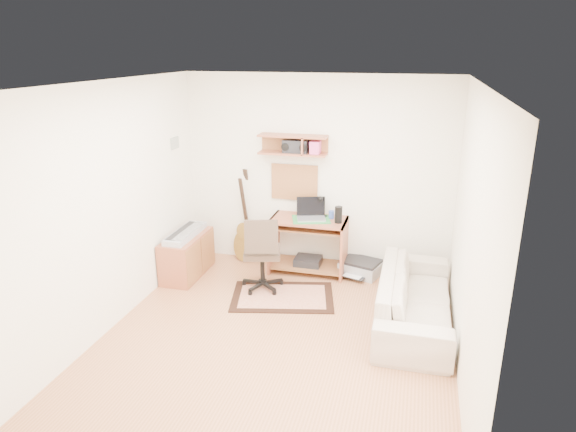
% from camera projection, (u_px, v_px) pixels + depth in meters
% --- Properties ---
extents(floor, '(3.60, 4.00, 0.01)m').
position_uv_depth(floor, '(277.00, 338.00, 5.37)').
color(floor, '#BD7B4F').
rests_on(floor, ground).
extents(ceiling, '(3.60, 4.00, 0.01)m').
position_uv_depth(ceiling, '(275.00, 83.00, 4.54)').
color(ceiling, white).
rests_on(ceiling, ground).
extents(back_wall, '(3.60, 0.01, 2.60)m').
position_uv_depth(back_wall, '(317.00, 174.00, 6.80)').
color(back_wall, white).
rests_on(back_wall, ground).
extents(left_wall, '(0.01, 4.00, 2.60)m').
position_uv_depth(left_wall, '(112.00, 207.00, 5.38)').
color(left_wall, white).
rests_on(left_wall, ground).
extents(right_wall, '(0.01, 4.00, 2.60)m').
position_uv_depth(right_wall, '(471.00, 237.00, 4.53)').
color(right_wall, white).
rests_on(right_wall, ground).
extents(wall_shelf, '(0.90, 0.25, 0.26)m').
position_uv_depth(wall_shelf, '(293.00, 145.00, 6.62)').
color(wall_shelf, '#A7593B').
rests_on(wall_shelf, back_wall).
extents(cork_board, '(0.64, 0.03, 0.49)m').
position_uv_depth(cork_board, '(294.00, 182.00, 6.89)').
color(cork_board, tan).
rests_on(cork_board, back_wall).
extents(wall_photo, '(0.02, 0.20, 0.15)m').
position_uv_depth(wall_photo, '(175.00, 143.00, 6.63)').
color(wall_photo, '#4C8CBF').
rests_on(wall_photo, left_wall).
extents(desk, '(1.00, 0.55, 0.75)m').
position_uv_depth(desk, '(308.00, 245.00, 6.84)').
color(desk, '#A7593B').
rests_on(desk, floor).
extents(laptop, '(0.46, 0.46, 0.28)m').
position_uv_depth(laptop, '(311.00, 210.00, 6.65)').
color(laptop, silver).
rests_on(laptop, desk).
extents(speaker, '(0.10, 0.10, 0.22)m').
position_uv_depth(speaker, '(338.00, 215.00, 6.55)').
color(speaker, black).
rests_on(speaker, desk).
extents(desk_lamp, '(0.10, 0.10, 0.29)m').
position_uv_depth(desk_lamp, '(325.00, 206.00, 6.76)').
color(desk_lamp, black).
rests_on(desk_lamp, desk).
extents(pencil_cup, '(0.07, 0.07, 0.11)m').
position_uv_depth(pencil_cup, '(331.00, 215.00, 6.73)').
color(pencil_cup, '#3752A7').
rests_on(pencil_cup, desk).
extents(boombox, '(0.32, 0.15, 0.17)m').
position_uv_depth(boombox, '(295.00, 146.00, 6.62)').
color(boombox, black).
rests_on(boombox, wall_shelf).
extents(rug, '(1.38, 1.07, 0.02)m').
position_uv_depth(rug, '(283.00, 296.00, 6.23)').
color(rug, beige).
rests_on(rug, floor).
extents(task_chair, '(0.62, 0.62, 0.99)m').
position_uv_depth(task_chair, '(262.00, 252.00, 6.31)').
color(task_chair, '#3C2F23').
rests_on(task_chair, floor).
extents(cabinet, '(0.40, 0.90, 0.55)m').
position_uv_depth(cabinet, '(187.00, 255.00, 6.77)').
color(cabinet, '#A7593B').
rests_on(cabinet, floor).
extents(music_keyboard, '(0.26, 0.82, 0.07)m').
position_uv_depth(music_keyboard, '(185.00, 234.00, 6.67)').
color(music_keyboard, '#B2B5BA').
rests_on(music_keyboard, cabinet).
extents(guitar, '(0.41, 0.34, 1.32)m').
position_uv_depth(guitar, '(243.00, 217.00, 7.11)').
color(guitar, olive).
rests_on(guitar, floor).
extents(waste_basket, '(0.30, 0.30, 0.31)m').
position_uv_depth(waste_basket, '(182.00, 264.00, 6.81)').
color(waste_basket, white).
rests_on(waste_basket, floor).
extents(printer, '(0.60, 0.53, 0.19)m').
position_uv_depth(printer, '(361.00, 268.00, 6.84)').
color(printer, '#A5A8AA').
rests_on(printer, floor).
extents(sofa, '(0.57, 1.97, 0.77)m').
position_uv_depth(sofa, '(416.00, 290.00, 5.58)').
color(sofa, '#C6B39D').
rests_on(sofa, floor).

